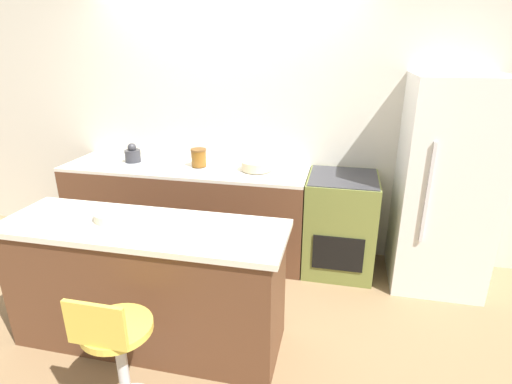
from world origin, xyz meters
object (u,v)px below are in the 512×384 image
(kettle, at_px, (133,154))
(mixing_bowl, at_px, (256,165))
(refrigerator, at_px, (445,186))
(stool_chair, at_px, (118,354))
(oven_range, at_px, (340,224))

(kettle, xyz_separation_m, mixing_bowl, (1.25, 0.00, -0.03))
(refrigerator, xyz_separation_m, mixing_bowl, (-1.61, 0.06, 0.05))
(refrigerator, relative_size, kettle, 9.57)
(stool_chair, height_order, kettle, kettle)
(refrigerator, bearing_deg, oven_range, 178.09)
(oven_range, bearing_deg, mixing_bowl, 177.51)
(kettle, bearing_deg, refrigerator, -1.24)
(kettle, bearing_deg, mixing_bowl, 0.00)
(oven_range, relative_size, refrigerator, 0.51)
(refrigerator, relative_size, stool_chair, 2.11)
(refrigerator, xyz_separation_m, stool_chair, (-1.94, -1.88, -0.46))
(kettle, bearing_deg, stool_chair, -64.74)
(oven_range, distance_m, refrigerator, 0.93)
(stool_chair, bearing_deg, oven_range, 59.50)
(stool_chair, distance_m, mixing_bowl, 2.03)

